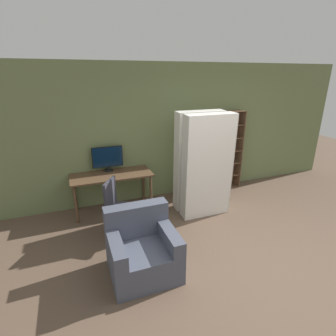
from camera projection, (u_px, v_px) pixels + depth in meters
name	position (u px, v px, depth m)	size (l,w,h in m)	color
ground_plane	(255.00, 270.00, 3.50)	(16.00, 16.00, 0.00)	brown
wall_back	(178.00, 132.00, 5.42)	(8.00, 0.06, 2.70)	#6B7A4C
desk	(112.00, 179.00, 4.86)	(1.47, 0.63, 0.73)	brown
monitor	(108.00, 158.00, 4.92)	(0.57, 0.17, 0.48)	black
office_chair	(120.00, 214.00, 4.11)	(0.61, 0.61, 0.96)	#4C4C51
bookshelf	(222.00, 151.00, 5.79)	(0.71, 0.28, 1.74)	brown
mattress_near	(208.00, 167.00, 4.60)	(0.90, 0.31, 1.87)	silver
mattress_far	(199.00, 161.00, 4.91)	(0.90, 0.31, 1.87)	silver
armchair	(142.00, 249.00, 3.41)	(0.85, 0.80, 0.85)	#474C5B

